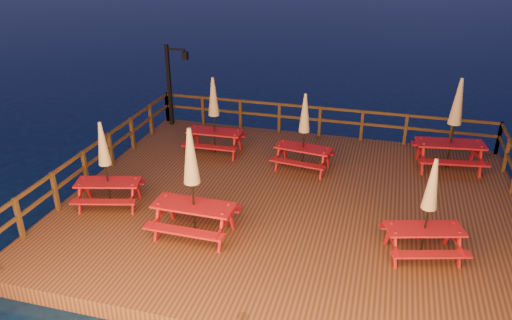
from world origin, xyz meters
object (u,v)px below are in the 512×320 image
object	(u,v)px
picnic_table_0	(105,164)
picnic_table_1	(304,131)
lamp_post	(173,78)
picnic_table_2	(214,115)

from	to	relation	value
picnic_table_0	picnic_table_1	bearing A→B (deg)	23.49
lamp_post	picnic_table_2	xyz separation A→B (m)	(2.30, -2.05, -0.47)
picnic_table_0	picnic_table_1	xyz separation A→B (m)	(4.55, 3.55, 0.02)
picnic_table_0	picnic_table_1	world-z (taller)	picnic_table_1
picnic_table_1	lamp_post	bearing A→B (deg)	162.61
picnic_table_1	picnic_table_2	distance (m)	3.04
picnic_table_0	picnic_table_1	distance (m)	5.77
picnic_table_2	picnic_table_1	bearing A→B (deg)	-10.27
lamp_post	picnic_table_2	bearing A→B (deg)	-41.69
picnic_table_1	picnic_table_2	world-z (taller)	picnic_table_2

